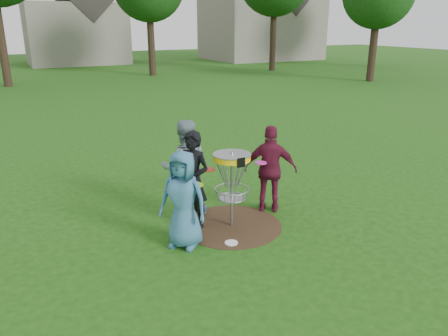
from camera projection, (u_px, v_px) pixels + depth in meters
name	position (u px, v px, depth m)	size (l,w,h in m)	color
ground	(232.00, 225.00, 7.83)	(100.00, 100.00, 0.00)	#19470F
dirt_patch	(232.00, 225.00, 7.83)	(1.80, 1.80, 0.01)	#47331E
player_blue	(183.00, 200.00, 6.89)	(0.78, 0.51, 1.60)	teal
player_black	(193.00, 180.00, 7.54)	(0.63, 0.42, 1.74)	black
player_grey	(185.00, 167.00, 8.10)	(0.88, 0.68, 1.81)	gray
player_maroon	(271.00, 169.00, 8.20)	(0.98, 0.41, 1.68)	maroon
disc_on_grass	(231.00, 243.00, 7.19)	(0.22, 0.22, 0.02)	white
disc_golf_basket	(232.00, 172.00, 7.51)	(0.66, 0.67, 1.38)	#9EA0A5
held_discs	(216.00, 169.00, 7.59)	(1.67, 1.10, 0.14)	#A8D517
house_row	(99.00, 14.00, 36.54)	(44.50, 10.65, 11.62)	gray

